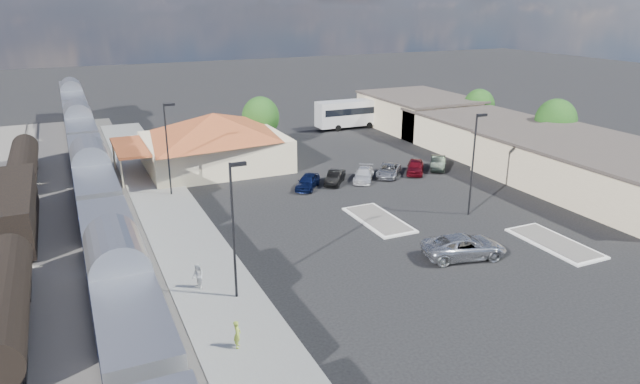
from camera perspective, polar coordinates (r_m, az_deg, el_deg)
name	(u,v)px	position (r m, az deg, el deg)	size (l,w,h in m)	color
ground	(348,237)	(45.97, 2.78, -4.47)	(280.00, 280.00, 0.00)	black
railbed	(61,243)	(48.96, -24.46, -4.67)	(16.00, 100.00, 0.12)	#4C4944
platform	(182,233)	(47.66, -13.60, -4.02)	(5.50, 92.00, 0.18)	gray
passenger_train	(94,189)	(51.93, -21.68, 0.32)	(3.00, 104.00, 5.55)	silver
freight_cars	(16,212)	(51.80, -28.10, -1.75)	(2.80, 46.00, 4.00)	black
station_depot	(214,140)	(65.02, -10.56, 5.11)	(18.35, 12.24, 6.20)	beige
buildings_east	(501,138)	(72.02, 17.69, 5.15)	(14.40, 51.40, 4.80)	#C6B28C
traffic_island_south	(378,220)	(49.35, 5.87, -2.75)	(3.30, 7.50, 0.21)	silver
traffic_island_north	(555,243)	(48.12, 22.41, -4.73)	(3.30, 7.50, 0.21)	silver
lamp_plat_s	(234,221)	(35.04, -8.57, -2.84)	(1.08, 0.25, 9.00)	black
lamp_plat_n	(168,142)	(55.65, -14.97, 4.84)	(1.08, 0.25, 9.00)	black
lamp_lot	(474,156)	(50.66, 15.18, 3.48)	(1.08, 0.25, 9.00)	black
tree_east_b	(556,121)	(74.18, 22.50, 6.54)	(4.94, 4.94, 6.96)	#382314
tree_east_c	(479,106)	(84.25, 15.59, 8.26)	(4.41, 4.41, 6.21)	#382314
tree_depot	(261,117)	(72.51, -5.96, 7.45)	(4.71, 4.71, 6.63)	#382314
suv	(464,246)	(43.36, 14.22, -5.31)	(2.85, 6.18, 1.72)	#A7AAAF
coach_bus	(358,112)	(84.92, 3.80, 8.01)	(12.76, 2.95, 4.08)	white
person_a	(237,334)	(31.95, -8.28, -13.89)	(0.58, 0.38, 1.60)	#BCDB44
person_b	(198,276)	(38.19, -12.13, -8.26)	(0.83, 0.65, 1.71)	white
parked_car_a	(308,182)	(57.18, -1.24, 1.05)	(1.72, 4.27, 1.45)	#0B153B
parked_car_b	(335,177)	(58.73, 1.51, 1.48)	(1.44, 4.13, 1.36)	black
parked_car_c	(364,175)	(59.90, 4.39, 1.75)	(1.84, 4.51, 1.31)	white
parked_car_d	(389,170)	(61.70, 6.87, 2.17)	(2.15, 4.67, 1.30)	gray
parked_car_e	(415,167)	(63.10, 9.51, 2.51)	(1.76, 4.37, 1.49)	maroon
parked_car_f	(438,163)	(65.13, 11.71, 2.87)	(1.53, 4.40, 1.45)	black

